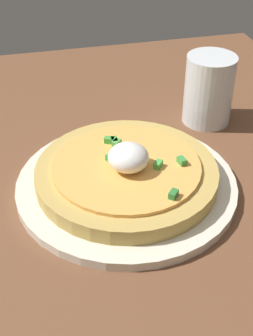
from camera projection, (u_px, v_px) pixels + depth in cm
name	position (u px, v px, depth cm)	size (l,w,h in cm)	color
dining_table	(110.00, 207.00, 59.47)	(97.36, 82.16, 3.06)	brown
plate	(127.00, 184.00, 59.78)	(28.08, 28.08, 1.23)	silver
pizza	(127.00, 172.00, 58.54)	(23.00, 23.00, 5.84)	tan
cup_far	(209.00, 91.00, 70.79)	(7.46, 7.46, 10.64)	silver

